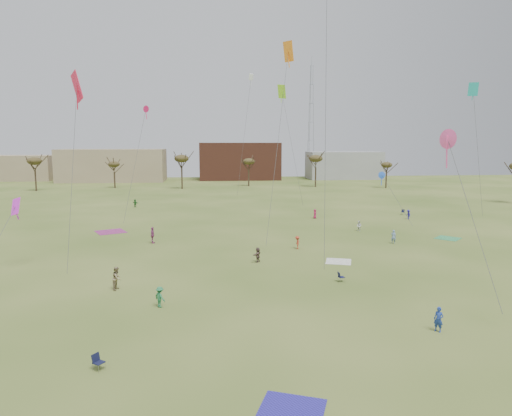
{
  "coord_description": "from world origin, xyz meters",
  "views": [
    {
      "loc": [
        -4.44,
        -33.36,
        11.96
      ],
      "look_at": [
        0.0,
        12.0,
        5.5
      ],
      "focal_mm": 32.32,
      "sensor_mm": 36.0,
      "label": 1
    }
  ],
  "objects": [
    {
      "name": "tree_line",
      "position": [
        -2.85,
        79.12,
        7.09
      ],
      "size": [
        117.44,
        49.32,
        8.91
      ],
      "color": "#3A2B1E",
      "rests_on": "ground"
    },
    {
      "name": "building_tan_west",
      "position": [
        -65.0,
        122.0,
        4.0
      ],
      "size": [
        20.0,
        12.0,
        8.0
      ],
      "primitive_type": "cube",
      "color": "#937F60",
      "rests_on": "ground"
    },
    {
      "name": "spectator_fore_c",
      "position": [
        0.16,
        11.76,
        0.76
      ],
      "size": [
        1.14,
        1.42,
        1.51
      ],
      "primitive_type": "imported",
      "rotation": [
        0.0,
        0.0,
        4.13
      ],
      "color": "brown",
      "rests_on": "ground"
    },
    {
      "name": "building_tan",
      "position": [
        -35.0,
        115.0,
        5.0
      ],
      "size": [
        32.0,
        14.0,
        10.0
      ],
      "primitive_type": "cube",
      "color": "#937F60",
      "rests_on": "ground"
    },
    {
      "name": "flyer_mid_b",
      "position": [
        5.22,
        17.14,
        0.74
      ],
      "size": [
        0.62,
        0.99,
        1.47
      ],
      "primitive_type": "imported",
      "rotation": [
        0.0,
        0.0,
        4.64
      ],
      "color": "#B43721",
      "rests_on": "ground"
    },
    {
      "name": "flyer_far_b",
      "position": [
        11.97,
        37.86,
        0.75
      ],
      "size": [
        0.75,
        0.87,
        1.5
      ],
      "primitive_type": "imported",
      "rotation": [
        0.0,
        0.0,
        1.11
      ],
      "color": "#A81C4B",
      "rests_on": "ground"
    },
    {
      "name": "radio_tower",
      "position": [
        30.0,
        125.0,
        19.21
      ],
      "size": [
        1.51,
        1.72,
        41.0
      ],
      "color": "#9EA3A8",
      "rests_on": "ground"
    },
    {
      "name": "spectator_mid_d",
      "position": [
        -11.52,
        21.75,
        0.99
      ],
      "size": [
        0.55,
        1.19,
        1.98
      ],
      "primitive_type": "imported",
      "rotation": [
        0.0,
        0.0,
        1.63
      ],
      "color": "#993F79",
      "rests_on": "ground"
    },
    {
      "name": "camp_chair_right",
      "position": [
        27.57,
        40.34,
        0.26
      ],
      "size": [
        0.73,
        0.74,
        0.87
      ],
      "rotation": [
        0.0,
        0.0,
        5.61
      ],
      "color": "#121632",
      "rests_on": "ground"
    },
    {
      "name": "building_brick",
      "position": [
        5.0,
        120.0,
        6.0
      ],
      "size": [
        26.0,
        16.0,
        12.0
      ],
      "primitive_type": "cube",
      "color": "brown",
      "rests_on": "ground"
    },
    {
      "name": "flyer_far_c",
      "position": [
        26.55,
        35.82,
        0.74
      ],
      "size": [
        0.67,
        1.02,
        1.48
      ],
      "primitive_type": "imported",
      "rotation": [
        0.0,
        0.0,
        4.84
      ],
      "color": "navy",
      "rests_on": "ground"
    },
    {
      "name": "building_grey",
      "position": [
        40.0,
        118.0,
        4.5
      ],
      "size": [
        24.0,
        12.0,
        9.0
      ],
      "primitive_type": "cube",
      "color": "gray",
      "rests_on": "ground"
    },
    {
      "name": "blanket_cream",
      "position": [
        8.35,
        11.13,
        0.0
      ],
      "size": [
        3.16,
        3.16,
        0.03
      ],
      "primitive_type": "cube",
      "rotation": [
        0.0,
        0.0,
        1.26
      ],
      "color": "white",
      "rests_on": "ground"
    },
    {
      "name": "flyer_near_right",
      "position": [
        9.87,
        -6.61,
        0.82
      ],
      "size": [
        0.69,
        0.7,
        1.63
      ],
      "primitive_type": "imported",
      "rotation": [
        0.0,
        0.0,
        5.48
      ],
      "color": "navy",
      "rests_on": "ground"
    },
    {
      "name": "blanket_plum",
      "position": [
        -18.1,
        29.6,
        0.0
      ],
      "size": [
        4.88,
        4.88,
        0.03
      ],
      "primitive_type": "cube",
      "rotation": [
        0.0,
        0.0,
        0.46
      ],
      "color": "#952D73",
      "rests_on": "ground"
    },
    {
      "name": "blanket_olive",
      "position": [
        25.25,
        21.01,
        0.0
      ],
      "size": [
        3.83,
        3.83,
        0.03
      ],
      "primitive_type": "cube",
      "rotation": [
        0.0,
        0.0,
        2.33
      ],
      "color": "#389A5A",
      "rests_on": "ground"
    },
    {
      "name": "kites_aloft",
      "position": [
        4.83,
        26.04,
        22.09
      ],
      "size": [
        61.09,
        71.04,
        27.88
      ],
      "color": "#E44890",
      "rests_on": "ground"
    },
    {
      "name": "spectator_fore_b",
      "position": [
        -12.25,
        4.15,
        0.95
      ],
      "size": [
        0.88,
        1.04,
        1.91
      ],
      "primitive_type": "imported",
      "rotation": [
        0.0,
        0.0,
        1.39
      ],
      "color": "#8B7B58",
      "rests_on": "ground"
    },
    {
      "name": "spectator_mid_e",
      "position": [
        15.56,
        26.67,
        0.72
      ],
      "size": [
        0.86,
        0.88,
        1.43
      ],
      "primitive_type": "imported",
      "rotation": [
        0.0,
        0.0,
        5.38
      ],
      "color": "white",
      "rests_on": "ground"
    },
    {
      "name": "flyer_mid_c",
      "position": [
        17.21,
        18.81,
        0.83
      ],
      "size": [
        0.72,
        0.65,
        1.66
      ],
      "primitive_type": "imported",
      "rotation": [
        0.0,
        0.0,
        2.62
      ],
      "color": "#7493C1",
      "rests_on": "ground"
    },
    {
      "name": "blanket_blue",
      "position": [
        -1.02,
        -14.48,
        0.0
      ],
      "size": [
        3.74,
        3.74,
        0.03
      ],
      "primitive_type": "cube",
      "rotation": [
        0.0,
        0.0,
        2.77
      ],
      "color": "#2B249D",
      "rests_on": "ground"
    },
    {
      "name": "flyer_far_a",
      "position": [
        -18.67,
        53.99,
        0.74
      ],
      "size": [
        1.34,
        1.2,
        1.48
      ],
      "primitive_type": "imported",
      "rotation": [
        0.0,
        0.0,
        2.46
      ],
      "color": "#236A2A",
      "rests_on": "ground"
    },
    {
      "name": "camp_chair_center",
      "position": [
        6.7,
        4.41,
        0.26
      ],
      "size": [
        0.6,
        0.56,
        0.87
      ],
      "rotation": [
        0.0,
        0.0,
        1.69
      ],
      "color": "#16183D",
      "rests_on": "ground"
    },
    {
      "name": "flyer_near_center",
      "position": [
        -8.29,
        -0.39,
        0.78
      ],
      "size": [
        1.11,
        1.12,
        1.55
      ],
      "primitive_type": "imported",
      "rotation": [
        0.0,
        0.0,
        2.34
      ],
      "color": "#277747",
      "rests_on": "ground"
    },
    {
      "name": "camp_chair_left",
      "position": [
        -10.52,
        -9.65,
        0.26
      ],
      "size": [
        0.73,
        0.72,
        0.87
      ],
      "rotation": [
        0.0,
        0.0,
        0.96
      ],
      "color": "#121532",
      "rests_on": "ground"
    },
    {
      "name": "ground",
      "position": [
        0.0,
        0.0,
        0.0
      ],
      "size": [
        260.0,
        260.0,
        0.0
      ],
      "primitive_type": "plane",
      "color": "#3D591B",
      "rests_on": "ground"
    }
  ]
}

